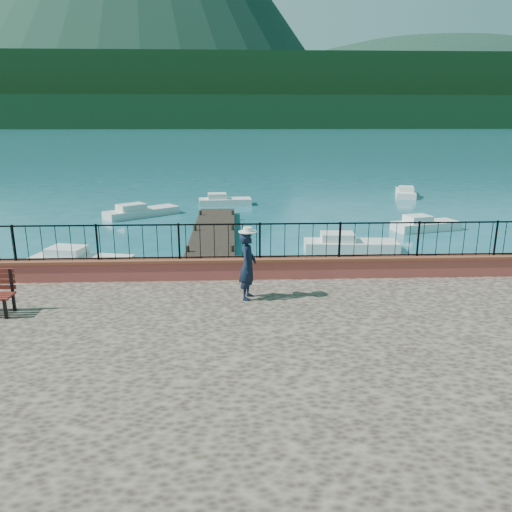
{
  "coord_description": "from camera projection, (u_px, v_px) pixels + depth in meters",
  "views": [
    {
      "loc": [
        -0.98,
        -9.53,
        5.48
      ],
      "look_at": [
        -0.48,
        2.0,
        2.3
      ],
      "focal_mm": 35.0,
      "sensor_mm": 36.0,
      "label": 1
    }
  ],
  "objects": [
    {
      "name": "ground",
      "position": [
        282.0,
        384.0,
        10.68
      ],
      "size": [
        2000.0,
        2000.0,
        0.0
      ],
      "primitive_type": "plane",
      "color": "#19596B",
      "rests_on": "ground"
    },
    {
      "name": "parapet",
      "position": [
        271.0,
        268.0,
        13.85
      ],
      "size": [
        28.0,
        0.46,
        0.58
      ],
      "primitive_type": "cube",
      "color": "#A83C41",
      "rests_on": "promenade"
    },
    {
      "name": "railing",
      "position": [
        271.0,
        241.0,
        13.65
      ],
      "size": [
        27.0,
        0.05,
        0.95
      ],
      "primitive_type": "cube",
      "color": "black",
      "rests_on": "parapet"
    },
    {
      "name": "dock",
      "position": [
        212.0,
        243.0,
        22.11
      ],
      "size": [
        2.0,
        16.0,
        0.3
      ],
      "primitive_type": "cube",
      "color": "#2D231C",
      "rests_on": "ground"
    },
    {
      "name": "far_forest",
      "position": [
        235.0,
        113.0,
        297.22
      ],
      "size": [
        900.0,
        60.0,
        18.0
      ],
      "primitive_type": "cube",
      "color": "black",
      "rests_on": "ground"
    },
    {
      "name": "foothills",
      "position": [
        235.0,
        94.0,
        351.55
      ],
      "size": [
        900.0,
        120.0,
        44.0
      ],
      "primitive_type": "cube",
      "color": "black",
      "rests_on": "ground"
    },
    {
      "name": "companion_hill",
      "position": [
        430.0,
        124.0,
        559.23
      ],
      "size": [
        448.0,
        384.0,
        180.0
      ],
      "primitive_type": "ellipsoid",
      "color": "#142D23",
      "rests_on": "ground"
    },
    {
      "name": "person",
      "position": [
        248.0,
        266.0,
        12.1
      ],
      "size": [
        0.53,
        0.69,
        1.67
      ],
      "primitive_type": "imported",
      "rotation": [
        0.0,
        0.0,
        1.33
      ],
      "color": "black",
      "rests_on": "promenade"
    },
    {
      "name": "hat",
      "position": [
        248.0,
        230.0,
        11.86
      ],
      "size": [
        0.44,
        0.44,
        0.12
      ],
      "primitive_type": "cylinder",
      "color": "white",
      "rests_on": "person"
    },
    {
      "name": "boat_0",
      "position": [
        81.0,
        257.0,
        18.95
      ],
      "size": [
        4.0,
        2.12,
        0.8
      ],
      "primitive_type": "cube",
      "rotation": [
        0.0,
        0.0,
        -0.23
      ],
      "color": "silver",
      "rests_on": "ground"
    },
    {
      "name": "boat_1",
      "position": [
        351.0,
        242.0,
        21.38
      ],
      "size": [
        4.04,
        1.58,
        0.8
      ],
      "primitive_type": "cube",
      "rotation": [
        0.0,
        0.0,
        -0.07
      ],
      "color": "silver",
      "rests_on": "ground"
    },
    {
      "name": "boat_2",
      "position": [
        426.0,
        222.0,
        25.37
      ],
      "size": [
        3.61,
        2.14,
        0.8
      ],
      "primitive_type": "cube",
      "rotation": [
        0.0,
        0.0,
        0.26
      ],
      "color": "white",
      "rests_on": "ground"
    },
    {
      "name": "boat_3",
      "position": [
        142.0,
        209.0,
        29.0
      ],
      "size": [
        4.23,
        3.69,
        0.8
      ],
      "primitive_type": "cube",
      "rotation": [
        0.0,
        0.0,
        0.66
      ],
      "color": "silver",
      "rests_on": "ground"
    },
    {
      "name": "boat_4",
      "position": [
        225.0,
        199.0,
        32.76
      ],
      "size": [
        3.5,
        1.57,
        0.8
      ],
      "primitive_type": "cube",
      "rotation": [
        0.0,
        0.0,
        0.08
      ],
      "color": "silver",
      "rests_on": "ground"
    },
    {
      "name": "boat_5",
      "position": [
        406.0,
        191.0,
        36.49
      ],
      "size": [
        2.27,
        3.94,
        0.8
      ],
      "primitive_type": "cube",
      "rotation": [
        0.0,
        0.0,
        1.29
      ],
      "color": "silver",
      "rests_on": "ground"
    }
  ]
}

